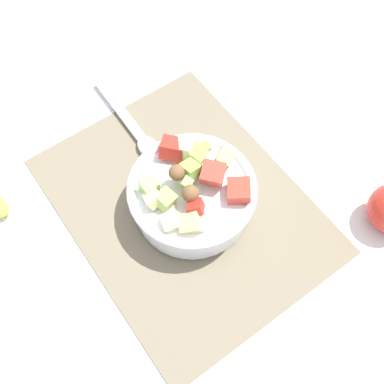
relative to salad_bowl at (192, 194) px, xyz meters
The scene contains 4 objects.
ground_plane 0.05m from the salad_bowl, 141.43° to the right, with size 2.40×2.40×0.00m, color silver.
placemat 0.05m from the salad_bowl, 141.43° to the right, with size 0.48×0.37×0.01m, color #756B56.
salad_bowl is the anchor object (origin of this frame).
serving_spoon 0.19m from the salad_bowl, behind, with size 0.22×0.04×0.01m.
Camera 1 is at (0.30, -0.20, 0.72)m, focal length 44.35 mm.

